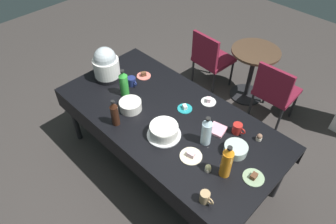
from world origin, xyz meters
TOP-DOWN VIEW (x-y plane):
  - ground at (0.00, 0.00)m, footprint 9.00×9.00m
  - potluck_table at (0.00, 0.00)m, footprint 2.20×1.10m
  - frosted_layer_cake at (0.14, -0.20)m, footprint 0.30×0.30m
  - slow_cooker at (-0.87, -0.04)m, footprint 0.28×0.28m
  - glass_salad_bowl at (0.69, 0.09)m, footprint 0.20×0.20m
  - ceramic_snack_bowl at (-0.32, -0.18)m, footprint 0.21×0.21m
  - dessert_plate_sage at (0.94, -0.02)m, footprint 0.17×0.17m
  - dessert_plate_coral at (-0.61, 0.25)m, footprint 0.15×0.15m
  - dessert_plate_white at (0.15, 0.41)m, footprint 0.15×0.15m
  - dessert_plate_teal at (0.05, 0.18)m, footprint 0.14×0.14m
  - dessert_plate_cream at (0.46, -0.20)m, footprint 0.19×0.19m
  - cupcake_rose at (0.76, 0.34)m, footprint 0.05×0.05m
  - cupcake_berry at (-0.99, 0.17)m, footprint 0.05×0.05m
  - cupcake_vanilla at (0.65, -0.21)m, footprint 0.05×0.05m
  - soda_bottle_cola at (-0.26, -0.40)m, footprint 0.07×0.07m
  - soda_bottle_orange_juice at (0.76, -0.15)m, footprint 0.09×0.09m
  - soda_bottle_water at (0.45, 0.00)m, footprint 0.09×0.09m
  - soda_bottle_lime_soda at (-0.53, -0.08)m, footprint 0.09×0.09m
  - coffee_mug_navy at (-0.59, 0.06)m, footprint 0.13×0.09m
  - coffee_mug_tan at (0.80, -0.43)m, footprint 0.12×0.07m
  - coffee_mug_red at (0.58, 0.28)m, footprint 0.13×0.08m
  - paper_napkin_stack at (0.44, 0.18)m, footprint 0.17×0.17m
  - maroon_chair_left at (-0.55, 1.36)m, footprint 0.47×0.47m
  - maroon_chair_right at (0.40, 1.36)m, footprint 0.45×0.45m
  - round_cafe_table at (-0.05, 1.58)m, footprint 0.60×0.60m

SIDE VIEW (x-z plane):
  - ground at x=0.00m, z-range 0.00..0.00m
  - maroon_chair_left at x=-0.55m, z-range 0.07..0.92m
  - maroon_chair_right at x=0.40m, z-range 0.07..0.92m
  - round_cafe_table at x=-0.05m, z-range 0.14..0.86m
  - potluck_table at x=0.00m, z-range 0.31..1.06m
  - dessert_plate_sage at x=0.94m, z-range 0.74..0.78m
  - dessert_plate_teal at x=0.05m, z-range 0.74..0.78m
  - dessert_plate_cream at x=0.46m, z-range 0.74..0.79m
  - paper_napkin_stack at x=0.44m, z-range 0.75..0.77m
  - dessert_plate_coral at x=-0.61m, z-range 0.74..0.79m
  - dessert_plate_white at x=0.15m, z-range 0.74..0.79m
  - cupcake_rose at x=0.76m, z-range 0.75..0.82m
  - cupcake_berry at x=-0.99m, z-range 0.75..0.82m
  - cupcake_vanilla at x=0.65m, z-range 0.75..0.82m
  - glass_salad_bowl at x=0.69m, z-range 0.75..0.82m
  - coffee_mug_navy at x=-0.59m, z-range 0.75..0.84m
  - ceramic_snack_bowl at x=-0.32m, z-range 0.75..0.84m
  - coffee_mug_red at x=0.58m, z-range 0.75..0.85m
  - coffee_mug_tan at x=0.80m, z-range 0.75..0.85m
  - frosted_layer_cake at x=0.14m, z-range 0.75..0.87m
  - soda_bottle_cola at x=-0.26m, z-range 0.74..1.01m
  - soda_bottle_lime_soda at x=-0.53m, z-range 0.74..1.03m
  - soda_bottle_water at x=0.45m, z-range 0.74..1.03m
  - soda_bottle_orange_juice at x=0.76m, z-range 0.74..1.06m
  - slow_cooker at x=-0.87m, z-range 0.74..1.10m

